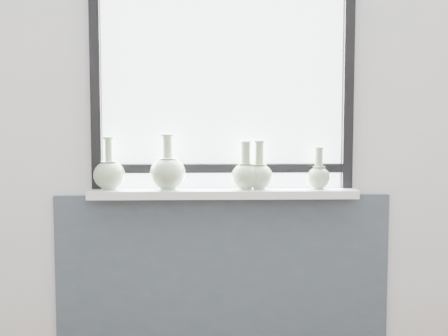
{
  "coord_description": "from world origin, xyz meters",
  "views": [
    {
      "loc": [
        -0.09,
        -1.35,
        1.28
      ],
      "look_at": [
        0.0,
        1.55,
        1.02
      ],
      "focal_mm": 50.0,
      "sensor_mm": 36.0,
      "label": 1
    }
  ],
  "objects_px": {
    "vase_d": "(259,174)",
    "vase_b": "(168,171)",
    "vase_a": "(109,173)",
    "vase_e": "(319,175)",
    "windowsill": "(223,193)",
    "vase_c": "(245,174)"
  },
  "relations": [
    {
      "from": "vase_d",
      "to": "vase_b",
      "type": "bearing_deg",
      "value": -178.58
    },
    {
      "from": "vase_d",
      "to": "vase_a",
      "type": "bearing_deg",
      "value": -179.92
    },
    {
      "from": "vase_d",
      "to": "vase_e",
      "type": "height_order",
      "value": "vase_d"
    },
    {
      "from": "vase_b",
      "to": "vase_d",
      "type": "height_order",
      "value": "vase_b"
    },
    {
      "from": "vase_a",
      "to": "vase_b",
      "type": "bearing_deg",
      "value": -2.03
    },
    {
      "from": "vase_a",
      "to": "vase_d",
      "type": "height_order",
      "value": "vase_a"
    },
    {
      "from": "windowsill",
      "to": "vase_e",
      "type": "xyz_separation_m",
      "value": [
        0.48,
        0.01,
        0.09
      ]
    },
    {
      "from": "windowsill",
      "to": "vase_a",
      "type": "height_order",
      "value": "vase_a"
    },
    {
      "from": "vase_b",
      "to": "vase_d",
      "type": "distance_m",
      "value": 0.45
    },
    {
      "from": "vase_e",
      "to": "windowsill",
      "type": "bearing_deg",
      "value": -179.23
    },
    {
      "from": "vase_a",
      "to": "vase_b",
      "type": "xyz_separation_m",
      "value": [
        0.29,
        -0.01,
        0.01
      ]
    },
    {
      "from": "vase_a",
      "to": "vase_c",
      "type": "bearing_deg",
      "value": -0.64
    },
    {
      "from": "vase_e",
      "to": "vase_b",
      "type": "bearing_deg",
      "value": -179.18
    },
    {
      "from": "windowsill",
      "to": "vase_b",
      "type": "distance_m",
      "value": 0.29
    },
    {
      "from": "vase_b",
      "to": "vase_e",
      "type": "distance_m",
      "value": 0.75
    },
    {
      "from": "vase_e",
      "to": "vase_a",
      "type": "bearing_deg",
      "value": -179.97
    },
    {
      "from": "vase_b",
      "to": "vase_c",
      "type": "distance_m",
      "value": 0.38
    },
    {
      "from": "vase_d",
      "to": "vase_e",
      "type": "bearing_deg",
      "value": -0.09
    },
    {
      "from": "vase_b",
      "to": "vase_e",
      "type": "xyz_separation_m",
      "value": [
        0.75,
        0.01,
        -0.02
      ]
    },
    {
      "from": "vase_d",
      "to": "vase_e",
      "type": "distance_m",
      "value": 0.3
    },
    {
      "from": "vase_b",
      "to": "vase_a",
      "type": "bearing_deg",
      "value": 177.97
    },
    {
      "from": "windowsill",
      "to": "vase_b",
      "type": "height_order",
      "value": "vase_b"
    }
  ]
}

